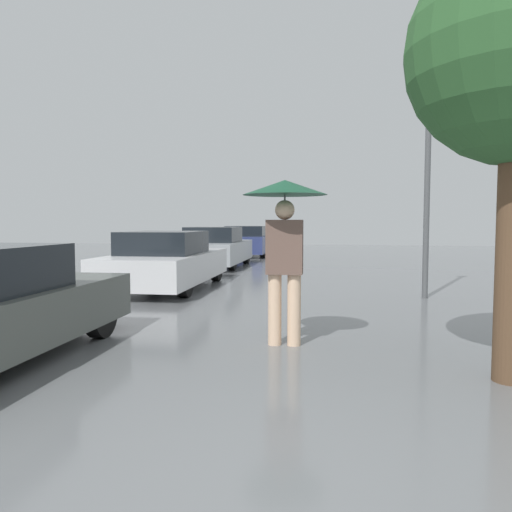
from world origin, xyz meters
TOP-DOWN VIEW (x-y plane):
  - ground_plane at (0.00, 0.00)m, footprint 60.00×60.00m
  - pedestrian at (-0.22, 3.42)m, footprint 0.99×0.99m
  - parked_car_second at (-3.27, 8.24)m, footprint 1.81×4.42m
  - parked_car_third at (-3.40, 13.63)m, footprint 1.84×4.22m
  - parked_car_farthest at (-3.19, 19.02)m, footprint 1.86×4.23m
  - street_lamp at (2.15, 7.48)m, footprint 0.28×0.28m

SIDE VIEW (x-z plane):
  - ground_plane at x=0.00m, z-range 0.00..0.00m
  - parked_car_second at x=-3.27m, z-range -0.04..1.22m
  - parked_car_third at x=-3.40m, z-range -0.05..1.26m
  - parked_car_farthest at x=-3.19m, z-range -0.03..1.26m
  - pedestrian at x=-0.22m, z-range 0.51..2.46m
  - street_lamp at x=2.15m, z-range 0.60..5.81m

